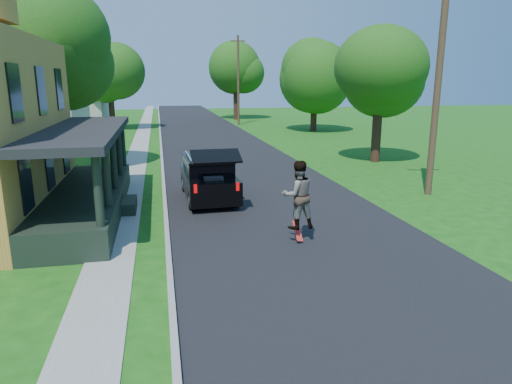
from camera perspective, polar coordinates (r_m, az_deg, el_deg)
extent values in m
plane|color=#135110|center=(12.66, 8.08, -8.34)|extent=(140.00, 140.00, 0.00)
cube|color=black|center=(31.62, -4.35, 5.10)|extent=(8.00, 120.00, 0.02)
cube|color=gray|center=(31.35, -11.73, 4.78)|extent=(0.15, 120.00, 0.12)
cube|color=gray|center=(31.39, -14.57, 4.63)|extent=(1.30, 120.00, 0.03)
cube|color=gray|center=(18.44, -28.47, -2.83)|extent=(6.50, 1.20, 0.03)
cube|color=black|center=(17.72, -20.26, -1.10)|extent=(2.40, 10.00, 0.90)
cube|color=black|center=(17.29, -20.96, 7.10)|extent=(2.60, 10.30, 0.25)
cube|color=beige|center=(36.29, -27.25, 8.72)|extent=(8.00, 8.00, 5.00)
pyramid|color=black|center=(36.31, -28.09, 16.10)|extent=(12.78, 12.78, 2.20)
cube|color=beige|center=(51.89, -22.75, 10.24)|extent=(8.00, 8.00, 5.00)
pyramid|color=black|center=(51.90, -23.25, 15.41)|extent=(12.78, 12.78, 2.20)
cube|color=black|center=(18.73, -5.95, 1.15)|extent=(2.03, 4.60, 0.88)
cube|color=black|center=(18.74, -6.07, 3.35)|extent=(1.83, 2.87, 0.57)
cube|color=black|center=(18.68, -6.09, 4.29)|extent=(1.87, 2.96, 0.08)
cube|color=black|center=(16.29, -5.03, 4.47)|extent=(1.78, 0.99, 0.39)
cube|color=#2D2D31|center=(17.34, -5.38, 1.20)|extent=(0.74, 0.64, 0.47)
cube|color=silver|center=(18.59, -8.45, 4.46)|extent=(0.13, 2.51, 0.06)
cube|color=silver|center=(18.78, -3.77, 4.67)|extent=(0.13, 2.51, 0.06)
cube|color=#990505|center=(16.39, -7.58, 0.40)|extent=(0.13, 0.07, 0.31)
cube|color=#990505|center=(16.60, -2.32, 0.69)|extent=(0.13, 0.07, 0.31)
cylinder|color=black|center=(20.17, -8.84, 1.04)|extent=(0.27, 0.71, 0.70)
cylinder|color=black|center=(20.36, -4.17, 1.29)|extent=(0.27, 0.71, 0.70)
cylinder|color=black|center=(17.26, -8.00, -1.09)|extent=(0.27, 0.71, 0.70)
cylinder|color=black|center=(17.48, -2.56, -0.78)|extent=(0.27, 0.71, 0.70)
imported|color=black|center=(13.49, 5.24, -0.36)|extent=(1.08, 0.88, 2.05)
cube|color=#AF160F|center=(13.84, 5.20, -4.84)|extent=(0.20, 0.64, 0.53)
cylinder|color=black|center=(26.45, -23.06, 6.71)|extent=(0.73, 0.73, 3.98)
sphere|color=#2D6D1D|center=(26.34, -23.91, 15.43)|extent=(7.08, 7.08, 6.12)
sphere|color=#2D6D1D|center=(25.97, -23.52, 18.53)|extent=(6.14, 6.14, 5.30)
sphere|color=#2D6D1D|center=(27.01, -24.86, 16.72)|extent=(6.30, 6.30, 5.44)
cylinder|color=black|center=(48.25, -17.55, 9.55)|extent=(0.64, 0.64, 3.45)
sphere|color=#2D6D1D|center=(48.16, -17.86, 13.68)|extent=(6.19, 6.19, 5.26)
sphere|color=#2D6D1D|center=(47.94, -17.45, 15.11)|extent=(5.37, 5.37, 4.56)
sphere|color=#2D6D1D|center=(48.51, -18.54, 14.31)|extent=(5.50, 5.50, 4.68)
cylinder|color=black|center=(28.17, 14.81, 6.90)|extent=(0.59, 0.59, 3.19)
sphere|color=#2D6D1D|center=(27.99, 15.23, 13.50)|extent=(5.29, 5.29, 4.96)
sphere|color=#2D6D1D|center=(27.90, 16.40, 15.70)|extent=(4.58, 4.58, 4.30)
sphere|color=#2D6D1D|center=(28.18, 14.02, 14.70)|extent=(4.70, 4.70, 4.41)
cylinder|color=black|center=(44.67, 7.22, 9.72)|extent=(0.69, 0.69, 3.36)
sphere|color=#2D6D1D|center=(44.57, 7.37, 14.35)|extent=(6.74, 6.74, 5.78)
sphere|color=#2D6D1D|center=(44.35, 8.04, 16.00)|extent=(5.84, 5.84, 5.01)
sphere|color=#2D6D1D|center=(44.92, 6.62, 15.19)|extent=(5.99, 5.99, 5.14)
cylinder|color=black|center=(57.88, -2.53, 10.99)|extent=(0.76, 0.76, 3.92)
sphere|color=#2D6D1D|center=(57.82, -2.57, 14.88)|extent=(7.33, 7.33, 5.90)
sphere|color=#2D6D1D|center=(57.49, -2.17, 16.20)|extent=(6.36, 6.36, 5.11)
sphere|color=#2D6D1D|center=(58.34, -3.07, 15.51)|extent=(6.52, 6.52, 5.25)
cylinder|color=#3F2D1D|center=(20.32, 21.92, 13.88)|extent=(0.32, 0.32, 10.24)
cylinder|color=#3F2D1D|center=(50.67, -2.24, 13.70)|extent=(0.30, 0.30, 9.39)
cube|color=#3F2D1D|center=(50.83, -2.28, 18.34)|extent=(1.52, 0.49, 0.12)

